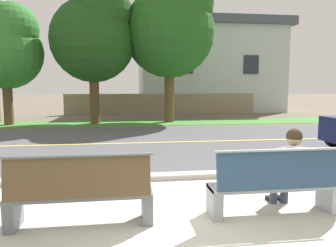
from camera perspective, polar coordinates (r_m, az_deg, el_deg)
name	(u,v)px	position (r m, az deg, el deg)	size (l,w,h in m)	color
ground_plane	(146,136)	(11.85, -4.07, -2.29)	(140.00, 140.00, 0.00)	#665B4C
sidewalk_pavement	(181,220)	(4.54, 2.46, -17.13)	(44.00, 3.60, 0.01)	beige
curb_edge	(164,177)	(6.33, -0.71, -9.67)	(44.00, 0.30, 0.11)	#ADA89E
street_asphalt	(149,143)	(10.37, -3.53, -3.54)	(52.00, 8.00, 0.01)	#515156
road_centre_line	(149,143)	(10.37, -3.53, -3.51)	(48.00, 0.14, 0.01)	#E0CC4C
far_verge_grass	(140,123)	(16.24, -5.09, 0.15)	(48.00, 2.80, 0.02)	#478438
bench_left	(81,194)	(4.30, -15.67, -12.26)	(1.87, 0.48, 1.01)	slate
bench_right	(275,185)	(4.75, 19.04, -10.59)	(1.87, 0.48, 1.01)	#9EA0A8
seated_person_grey	(289,166)	(4.97, 21.31, -7.30)	(0.52, 0.68, 1.25)	#333D56
shade_tree_far_left	(7,47)	(17.04, -27.37, 12.35)	(3.50, 3.50, 5.77)	brown
shade_tree_left	(95,34)	(16.30, -13.14, 15.70)	(4.15, 4.15, 6.85)	brown
shade_tree_centre	(172,25)	(16.76, 0.80, 17.49)	(4.66, 4.66, 7.68)	brown
garden_wall	(162,104)	(21.44, -1.09, 3.60)	(13.00, 0.36, 1.40)	gray
house_across_street	(207,67)	(25.34, 7.07, 10.25)	(11.33, 6.91, 6.82)	#B7BCC1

